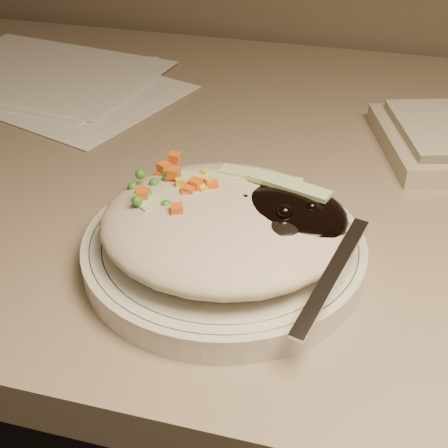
# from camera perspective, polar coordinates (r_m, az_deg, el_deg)

# --- Properties ---
(desk) EXTENTS (1.40, 0.70, 0.74)m
(desk) POSITION_cam_1_polar(r_m,az_deg,el_deg) (0.77, 8.05, -7.37)
(desk) COLOR gray
(desk) RESTS_ON ground
(plate) EXTENTS (0.23, 0.23, 0.02)m
(plate) POSITION_cam_1_polar(r_m,az_deg,el_deg) (0.50, 0.00, -2.43)
(plate) COLOR silver
(plate) RESTS_ON desk
(plate_rim) EXTENTS (0.21, 0.21, 0.00)m
(plate_rim) POSITION_cam_1_polar(r_m,az_deg,el_deg) (0.50, 0.00, -1.51)
(plate_rim) COLOR #144723
(plate_rim) RESTS_ON plate
(meal) EXTENTS (0.21, 0.19, 0.05)m
(meal) POSITION_cam_1_polar(r_m,az_deg,el_deg) (0.48, 0.47, 0.42)
(meal) COLOR #BFB49B
(meal) RESTS_ON plate
(papers) EXTENTS (0.40, 0.32, 0.00)m
(papers) POSITION_cam_1_polar(r_m,az_deg,el_deg) (0.88, -16.37, 12.58)
(papers) COLOR white
(papers) RESTS_ON desk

